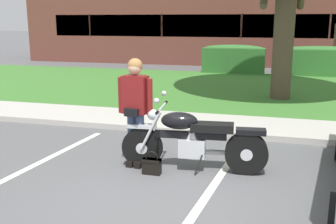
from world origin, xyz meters
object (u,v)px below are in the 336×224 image
Objects in this scene: handbag at (152,165)px; hedge_left at (234,59)px; hedge_center_left at (323,61)px; brick_building at (248,26)px; motorcycle at (199,140)px; rider_person at (135,105)px.

hedge_left is at bearing 90.37° from handbag.
hedge_center_left is at bearing 0.00° from hedge_left.
brick_building is (0.04, 6.70, 1.26)m from hedge_left.
motorcycle is 6.23× the size of handbag.
brick_building reaches higher than motorcycle.
rider_person is 0.07× the size of brick_building.
hedge_center_left reaches higher than motorcycle.
hedge_center_left is (3.58, 0.00, -0.00)m from hedge_left.
hedge_center_left is 0.14× the size of brick_building.
handbag is 0.02× the size of brick_building.
rider_person is 12.25m from hedge_center_left.
hedge_left reaches higher than motorcycle.
brick_building is (-3.55, 6.70, 1.26)m from hedge_center_left.
handbag is (-0.65, -0.34, -0.34)m from motorcycle.
handbag is 0.14× the size of hedge_left.
brick_building is at bearing 89.67° from hedge_left.
rider_person is at bearing -91.32° from hedge_left.
handbag is (0.34, -0.28, -0.85)m from rider_person.
hedge_left is (-0.08, 11.90, 0.51)m from handbag.
brick_building reaches higher than hedge_center_left.
rider_person reaches higher than hedge_left.
motorcycle is 1.32× the size of rider_person.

